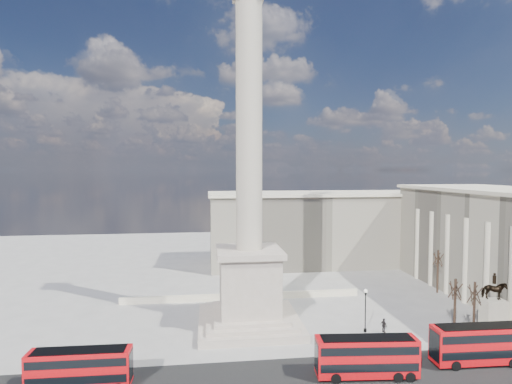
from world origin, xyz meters
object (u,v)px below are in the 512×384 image
object	(u,v)px
red_bus_b	(367,356)
pedestrian_standing	(505,333)
red_bus_c	(481,344)
equestrian_statue	(493,310)
pedestrian_walking	(440,330)
victorian_lamp	(365,307)
nelsons_column	(249,234)
red_bus_a	(81,368)
pedestrian_crossing	(384,325)

from	to	relation	value
red_bus_b	pedestrian_standing	world-z (taller)	red_bus_b
red_bus_b	red_bus_c	size ratio (longest dim) A/B	0.98
equestrian_statue	pedestrian_walking	bearing A→B (deg)	-170.04
victorian_lamp	equestrian_statue	xyz separation A→B (m)	(17.78, -1.15, -0.76)
equestrian_statue	pedestrian_standing	distance (m)	3.77
red_bus_c	nelsons_column	bearing A→B (deg)	151.21
red_bus_c	pedestrian_walking	world-z (taller)	red_bus_c
pedestrian_standing	equestrian_statue	bearing A→B (deg)	-126.91
equestrian_statue	pedestrian_standing	size ratio (longest dim) A/B	4.92
red_bus_a	equestrian_statue	world-z (taller)	equestrian_statue
nelsons_column	pedestrian_walking	world-z (taller)	nelsons_column
pedestrian_standing	pedestrian_crossing	distance (m)	15.08
victorian_lamp	pedestrian_standing	bearing A→B (deg)	-14.26
nelsons_column	pedestrian_walking	xyz separation A→B (m)	(24.33, -7.00, -12.07)
victorian_lamp	pedestrian_crossing	xyz separation A→B (m)	(2.41, -0.48, -2.47)
red_bus_a	equestrian_statue	bearing A→B (deg)	10.97
nelsons_column	victorian_lamp	size ratio (longest dim) A/B	8.54
nelsons_column	equestrian_statue	size ratio (longest dim) A/B	6.42
victorian_lamp	pedestrian_walking	world-z (taller)	victorian_lamp
red_bus_a	red_bus_b	size ratio (longest dim) A/B	0.93
red_bus_b	equestrian_statue	distance (m)	24.41
red_bus_a	pedestrian_crossing	size ratio (longest dim) A/B	5.16
equestrian_statue	pedestrian_crossing	size ratio (longest dim) A/B	4.04
red_bus_a	red_bus_b	world-z (taller)	red_bus_b
red_bus_b	equestrian_statue	xyz separation A→B (m)	(22.21, 10.11, 0.43)
pedestrian_crossing	pedestrian_standing	bearing A→B (deg)	-123.82
victorian_lamp	pedestrian_crossing	world-z (taller)	victorian_lamp
equestrian_statue	pedestrian_crossing	distance (m)	15.47
pedestrian_walking	pedestrian_crossing	xyz separation A→B (m)	(-6.71, 2.20, 0.12)
red_bus_b	victorian_lamp	bearing A→B (deg)	73.37
equestrian_statue	pedestrian_walking	xyz separation A→B (m)	(-8.66, -1.52, -1.83)
nelsons_column	victorian_lamp	world-z (taller)	nelsons_column
red_bus_a	pedestrian_crossing	xyz separation A→B (m)	(35.94, 9.50, -1.14)
pedestrian_walking	equestrian_statue	bearing A→B (deg)	-15.35
equestrian_statue	pedestrian_standing	bearing A→B (deg)	-103.90
red_bus_c	equestrian_statue	bearing A→B (deg)	48.45
victorian_lamp	equestrian_statue	world-z (taller)	equestrian_statue
red_bus_a	victorian_lamp	world-z (taller)	victorian_lamp
pedestrian_walking	pedestrian_crossing	size ratio (longest dim) A/B	0.88
nelsons_column	pedestrian_crossing	distance (m)	21.83
pedestrian_standing	pedestrian_crossing	size ratio (longest dim) A/B	0.82
nelsons_column	pedestrian_standing	size ratio (longest dim) A/B	31.60
red_bus_c	pedestrian_crossing	distance (m)	11.95
equestrian_statue	red_bus_b	bearing A→B (deg)	-155.52
pedestrian_standing	victorian_lamp	bearing A→B (deg)	-37.27
nelsons_column	red_bus_b	size ratio (longest dim) A/B	4.65
victorian_lamp	pedestrian_standing	size ratio (longest dim) A/B	3.70
red_bus_b	pedestrian_standing	xyz separation A→B (m)	(21.43, 6.95, -1.46)
red_bus_a	red_bus_c	bearing A→B (deg)	1.02
pedestrian_crossing	pedestrian_walking	bearing A→B (deg)	-127.20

